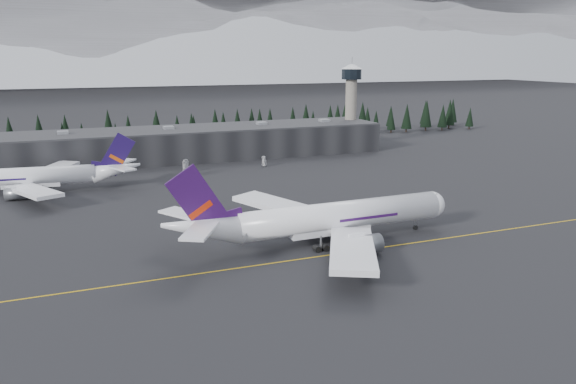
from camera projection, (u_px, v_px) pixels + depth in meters
name	position (u px, v px, depth m)	size (l,w,h in m)	color
ground	(322.00, 252.00, 121.60)	(1400.00, 1400.00, 0.00)	black
taxiline	(326.00, 255.00, 119.79)	(400.00, 0.40, 0.02)	gold
terminal	(194.00, 143.00, 232.75)	(160.00, 30.00, 12.60)	black
control_tower	(351.00, 96.00, 258.66)	(10.00, 10.00, 37.70)	gray
treeline	(176.00, 129.00, 265.80)	(360.00, 20.00, 15.00)	black
mountain_ridge	(87.00, 79.00, 1022.70)	(4400.00, 900.00, 420.00)	white
jet_main	(317.00, 219.00, 126.05)	(69.72, 64.36, 20.50)	white
jet_parked	(40.00, 176.00, 174.27)	(60.84, 55.89, 17.92)	white
gse_vehicle_a	(186.00, 171.00, 204.96)	(2.27, 4.92, 1.37)	silver
gse_vehicle_b	(264.00, 165.00, 215.94)	(1.66, 4.13, 1.41)	silver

